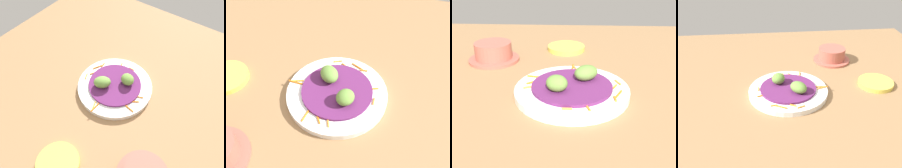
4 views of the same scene
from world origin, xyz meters
The scene contains 8 objects.
table_surface centered at (0.00, 0.00, 1.00)cm, with size 110.00×110.00×2.00cm, color #936D47.
main_plate centered at (1.87, -5.54, 2.80)cm, with size 24.37×24.37×1.60cm, color white.
cabbage_bed centered at (1.87, -5.54, 3.93)cm, with size 17.14×17.14×0.66cm, color #60235B.
carrot_garnish centered at (2.95, -4.08, 3.80)cm, with size 21.04×22.02×0.40cm.
guac_scoop_left centered at (4.85, -2.74, 5.89)cm, with size 4.16×5.49×3.25cm, color olive.
guac_scoop_center centered at (-1.10, -8.33, 5.92)cm, with size 4.00×4.48×3.31cm, color olive.
side_plate_small centered at (-0.58, 23.58, 2.68)cm, with size 11.35×11.35×1.37cm, color #E0CC4C.
terracotta_bowl centered at (-20.27, 13.50, 4.35)cm, with size 13.84×13.84×5.24cm.
Camera 3 is at (2.82, -57.96, 29.93)cm, focal length 44.34 mm.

